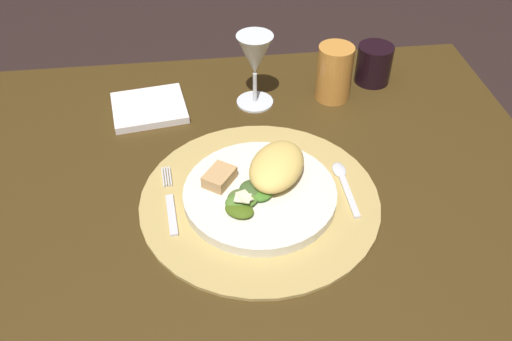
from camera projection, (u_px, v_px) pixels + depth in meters
dining_table at (220, 247)px, 0.98m from camera, size 1.14×0.82×0.74m
placemat at (260, 199)px, 0.85m from camera, size 0.38×0.38×0.01m
dinner_plate at (260, 194)px, 0.84m from camera, size 0.24×0.24×0.02m
pasta_serving at (277, 166)px, 0.85m from camera, size 0.13×0.15×0.04m
salad_greens at (247, 198)px, 0.82m from camera, size 0.09×0.09×0.02m
bread_piece at (219, 177)px, 0.85m from camera, size 0.06×0.06×0.02m
fork at (170, 203)px, 0.84m from camera, size 0.03×0.15×0.00m
spoon at (343, 180)px, 0.88m from camera, size 0.02×0.13×0.01m
napkin at (149, 108)px, 1.03m from camera, size 0.15×0.14×0.01m
wine_glass at (255, 58)px, 0.99m from camera, size 0.07×0.07×0.14m
amber_tumbler at (334, 73)px, 1.04m from camera, size 0.07×0.07×0.11m
dark_tumbler at (374, 64)px, 1.09m from camera, size 0.07×0.07×0.08m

